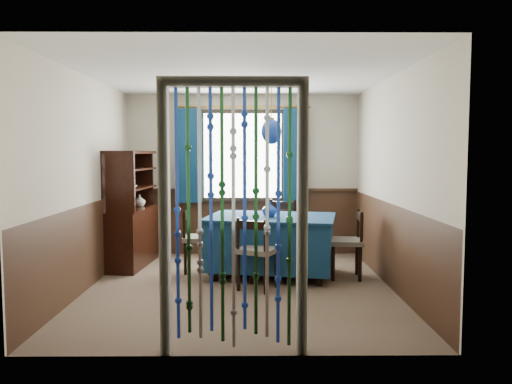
{
  "coord_description": "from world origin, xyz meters",
  "views": [
    {
      "loc": [
        0.15,
        -5.82,
        1.6
      ],
      "look_at": [
        0.2,
        0.44,
        1.1
      ],
      "focal_mm": 35.0,
      "sensor_mm": 36.0,
      "label": 1
    }
  ],
  "objects_px": {
    "chair_near": "(257,251)",
    "chair_left": "(197,239)",
    "dining_table": "(271,241)",
    "vase_table": "(269,210)",
    "sideboard": "(132,225)",
    "pendant_lamp": "(271,131)",
    "bowl_shelf": "(130,187)",
    "chair_right": "(348,242)",
    "vase_sideboard": "(140,200)",
    "chair_far": "(278,230)"
  },
  "relations": [
    {
      "from": "chair_near",
      "to": "chair_far",
      "type": "height_order",
      "value": "chair_far"
    },
    {
      "from": "bowl_shelf",
      "to": "vase_sideboard",
      "type": "bearing_deg",
      "value": 90.0
    },
    {
      "from": "chair_near",
      "to": "chair_left",
      "type": "bearing_deg",
      "value": 158.0
    },
    {
      "from": "chair_left",
      "to": "chair_right",
      "type": "distance_m",
      "value": 2.0
    },
    {
      "from": "chair_near",
      "to": "vase_table",
      "type": "height_order",
      "value": "vase_table"
    },
    {
      "from": "chair_right",
      "to": "vase_sideboard",
      "type": "bearing_deg",
      "value": 75.75
    },
    {
      "from": "chair_right",
      "to": "vase_table",
      "type": "height_order",
      "value": "vase_table"
    },
    {
      "from": "bowl_shelf",
      "to": "sideboard",
      "type": "bearing_deg",
      "value": 101.17
    },
    {
      "from": "dining_table",
      "to": "chair_near",
      "type": "height_order",
      "value": "chair_near"
    },
    {
      "from": "sideboard",
      "to": "pendant_lamp",
      "type": "distance_m",
      "value": 2.43
    },
    {
      "from": "vase_sideboard",
      "to": "pendant_lamp",
      "type": "bearing_deg",
      "value": -25.02
    },
    {
      "from": "chair_right",
      "to": "vase_sideboard",
      "type": "distance_m",
      "value": 3.08
    },
    {
      "from": "sideboard",
      "to": "pendant_lamp",
      "type": "height_order",
      "value": "pendant_lamp"
    },
    {
      "from": "chair_left",
      "to": "vase_sideboard",
      "type": "distance_m",
      "value": 1.22
    },
    {
      "from": "sideboard",
      "to": "bowl_shelf",
      "type": "xyz_separation_m",
      "value": [
        0.06,
        -0.3,
        0.57
      ]
    },
    {
      "from": "dining_table",
      "to": "vase_sideboard",
      "type": "distance_m",
      "value": 2.14
    },
    {
      "from": "chair_left",
      "to": "sideboard",
      "type": "relative_size",
      "value": 0.52
    },
    {
      "from": "sideboard",
      "to": "bowl_shelf",
      "type": "height_order",
      "value": "sideboard"
    },
    {
      "from": "bowl_shelf",
      "to": "vase_sideboard",
      "type": "relative_size",
      "value": 1.13
    },
    {
      "from": "vase_table",
      "to": "dining_table",
      "type": "bearing_deg",
      "value": 69.15
    },
    {
      "from": "chair_right",
      "to": "vase_sideboard",
      "type": "height_order",
      "value": "vase_sideboard"
    },
    {
      "from": "chair_near",
      "to": "vase_sideboard",
      "type": "relative_size",
      "value": 4.49
    },
    {
      "from": "pendant_lamp",
      "to": "vase_table",
      "type": "height_order",
      "value": "pendant_lamp"
    },
    {
      "from": "chair_left",
      "to": "chair_near",
      "type": "bearing_deg",
      "value": 42.39
    },
    {
      "from": "vase_table",
      "to": "vase_sideboard",
      "type": "height_order",
      "value": "vase_sideboard"
    },
    {
      "from": "pendant_lamp",
      "to": "chair_far",
      "type": "bearing_deg",
      "value": 79.52
    },
    {
      "from": "chair_left",
      "to": "chair_right",
      "type": "relative_size",
      "value": 0.97
    },
    {
      "from": "dining_table",
      "to": "pendant_lamp",
      "type": "height_order",
      "value": "pendant_lamp"
    },
    {
      "from": "chair_left",
      "to": "bowl_shelf",
      "type": "xyz_separation_m",
      "value": [
        -0.91,
        0.1,
        0.69
      ]
    },
    {
      "from": "sideboard",
      "to": "bowl_shelf",
      "type": "distance_m",
      "value": 0.65
    },
    {
      "from": "chair_far",
      "to": "vase_sideboard",
      "type": "xyz_separation_m",
      "value": [
        -2.03,
        0.15,
        0.42
      ]
    },
    {
      "from": "chair_left",
      "to": "bowl_shelf",
      "type": "relative_size",
      "value": 3.89
    },
    {
      "from": "chair_near",
      "to": "chair_right",
      "type": "distance_m",
      "value": 1.28
    },
    {
      "from": "chair_far",
      "to": "bowl_shelf",
      "type": "distance_m",
      "value": 2.18
    },
    {
      "from": "chair_far",
      "to": "vase_table",
      "type": "relative_size",
      "value": 5.06
    },
    {
      "from": "sideboard",
      "to": "pendant_lamp",
      "type": "relative_size",
      "value": 2.04
    },
    {
      "from": "chair_far",
      "to": "pendant_lamp",
      "type": "bearing_deg",
      "value": 104.9
    },
    {
      "from": "sideboard",
      "to": "vase_table",
      "type": "distance_m",
      "value": 2.07
    },
    {
      "from": "dining_table",
      "to": "chair_near",
      "type": "xyz_separation_m",
      "value": [
        -0.19,
        -0.67,
        0.01
      ]
    },
    {
      "from": "pendant_lamp",
      "to": "chair_right",
      "type": "bearing_deg",
      "value": -7.77
    },
    {
      "from": "chair_far",
      "to": "chair_left",
      "type": "bearing_deg",
      "value": 50.36
    },
    {
      "from": "chair_near",
      "to": "chair_right",
      "type": "bearing_deg",
      "value": 50.57
    },
    {
      "from": "chair_left",
      "to": "bowl_shelf",
      "type": "height_order",
      "value": "bowl_shelf"
    },
    {
      "from": "chair_right",
      "to": "chair_left",
      "type": "bearing_deg",
      "value": 85.24
    },
    {
      "from": "chair_near",
      "to": "vase_sideboard",
      "type": "distance_m",
      "value": 2.35
    },
    {
      "from": "dining_table",
      "to": "sideboard",
      "type": "relative_size",
      "value": 1.11
    },
    {
      "from": "chair_far",
      "to": "chair_left",
      "type": "height_order",
      "value": "chair_far"
    },
    {
      "from": "chair_near",
      "to": "dining_table",
      "type": "bearing_deg",
      "value": 100.08
    },
    {
      "from": "chair_left",
      "to": "sideboard",
      "type": "bearing_deg",
      "value": -112.48
    },
    {
      "from": "dining_table",
      "to": "vase_table",
      "type": "relative_size",
      "value": 10.02
    }
  ]
}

